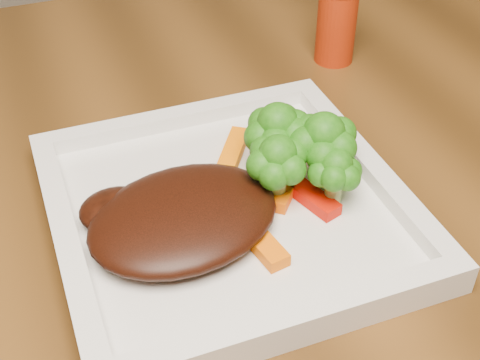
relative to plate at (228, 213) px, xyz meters
name	(u,v)px	position (x,y,z in m)	size (l,w,h in m)	color
plate	(228,213)	(0.00, 0.00, 0.00)	(0.27, 0.27, 0.01)	white
steak	(184,217)	(-0.04, -0.01, 0.02)	(0.15, 0.12, 0.03)	black
broccoli_0	(277,138)	(0.05, 0.03, 0.04)	(0.06, 0.06, 0.07)	#1D5E0F
broccoli_1	(322,152)	(0.08, 0.00, 0.04)	(0.06, 0.06, 0.06)	#137613
broccoli_2	(335,174)	(0.08, -0.02, 0.04)	(0.05, 0.05, 0.06)	#126410
broccoli_3	(277,169)	(0.04, 0.00, 0.04)	(0.06, 0.06, 0.06)	#327112
carrot_2	(258,239)	(0.01, -0.05, 0.01)	(0.06, 0.02, 0.01)	#F46603
carrot_3	(319,140)	(0.10, 0.05, 0.01)	(0.05, 0.01, 0.01)	#CD6703
carrot_4	(233,151)	(0.03, 0.06, 0.01)	(0.06, 0.02, 0.01)	orange
carrot_5	(307,194)	(0.06, -0.01, 0.01)	(0.06, 0.02, 0.01)	red
carrot_6	(286,187)	(0.05, 0.00, 0.01)	(0.05, 0.01, 0.01)	#FF5E04
spice_shaker	(337,21)	(0.20, 0.20, 0.04)	(0.04, 0.04, 0.09)	#AB2709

